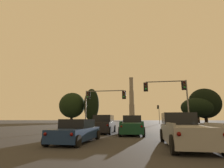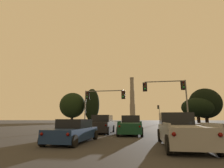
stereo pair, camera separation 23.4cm
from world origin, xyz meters
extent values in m
cube|color=gray|center=(3.20, 9.80, 0.66)|extent=(2.06, 5.42, 0.88)
cube|color=black|center=(3.22, 11.55, 1.46)|extent=(1.86, 1.82, 0.72)
cube|color=gray|center=(2.25, 8.42, 1.18)|extent=(0.13, 2.43, 0.16)
cube|color=gray|center=(4.13, 8.40, 1.18)|extent=(0.13, 2.43, 0.16)
cylinder|color=black|center=(2.25, 12.01, 0.40)|extent=(0.23, 0.80, 0.80)
cylinder|color=black|center=(4.21, 11.99, 0.40)|extent=(0.23, 0.80, 0.80)
cylinder|color=black|center=(2.20, 7.61, 0.40)|extent=(0.23, 0.80, 0.80)
sphere|color=#500705|center=(2.36, 7.09, 0.85)|extent=(0.17, 0.17, 0.17)
cube|color=#0F3823|center=(0.03, 16.99, 0.66)|extent=(2.20, 5.47, 0.88)
cube|color=black|center=(-0.04, 18.74, 1.46)|extent=(1.91, 1.87, 0.72)
cube|color=#0F3823|center=(-0.86, 15.57, 1.18)|extent=(0.19, 2.43, 0.16)
cube|color=#0F3823|center=(1.02, 15.64, 1.18)|extent=(0.19, 2.43, 0.16)
cylinder|color=black|center=(-1.04, 19.15, 0.40)|extent=(0.25, 0.81, 0.80)
cylinder|color=black|center=(0.92, 19.22, 0.40)|extent=(0.25, 0.81, 0.80)
cylinder|color=black|center=(-0.87, 14.75, 0.40)|extent=(0.25, 0.81, 0.80)
cylinder|color=black|center=(1.09, 14.83, 0.40)|extent=(0.25, 0.81, 0.80)
sphere|color=#500705|center=(-0.69, 14.24, 0.85)|extent=(0.17, 0.17, 0.17)
sphere|color=#500705|center=(0.95, 14.30, 0.85)|extent=(0.17, 0.17, 0.17)
cube|color=black|center=(-3.00, 18.18, 0.68)|extent=(2.07, 4.86, 0.95)
cube|color=black|center=(-3.00, 18.30, 1.51)|extent=(1.87, 2.85, 0.70)
cylinder|color=black|center=(-3.99, 20.08, 0.38)|extent=(0.24, 0.77, 0.76)
cylinder|color=black|center=(-2.12, 20.13, 0.38)|extent=(0.24, 0.77, 0.76)
cylinder|color=black|center=(-3.88, 16.23, 0.38)|extent=(0.24, 0.77, 0.76)
cylinder|color=black|center=(-2.00, 16.29, 0.38)|extent=(0.24, 0.77, 0.76)
sphere|color=#500705|center=(-3.70, 15.74, 0.89)|extent=(0.17, 0.17, 0.17)
sphere|color=#500705|center=(-2.14, 15.79, 0.89)|extent=(0.17, 0.17, 0.17)
cube|color=navy|center=(-3.15, 10.62, 0.53)|extent=(1.92, 4.65, 0.70)
cube|color=black|center=(-3.14, 10.85, 1.15)|extent=(1.68, 2.24, 0.55)
cylinder|color=black|center=(-3.98, 12.54, 0.32)|extent=(0.24, 0.65, 0.64)
cylinder|color=black|center=(-2.22, 12.49, 0.32)|extent=(0.24, 0.65, 0.64)
cylinder|color=black|center=(-4.08, 8.74, 0.32)|extent=(0.24, 0.65, 0.64)
cylinder|color=black|center=(-2.32, 8.70, 0.32)|extent=(0.24, 0.65, 0.64)
sphere|color=#500705|center=(-3.93, 8.32, 0.68)|extent=(0.17, 0.17, 0.17)
sphere|color=#500705|center=(-2.49, 8.28, 0.68)|extent=(0.17, 0.17, 0.17)
cylinder|color=slate|center=(6.90, 61.67, 3.12)|extent=(0.18, 0.18, 6.24)
cylinder|color=black|center=(6.90, 61.67, 0.05)|extent=(0.40, 0.40, 0.10)
cube|color=black|center=(6.61, 61.67, 5.57)|extent=(0.34, 0.34, 1.04)
cube|color=black|center=(6.61, 61.85, 5.57)|extent=(0.58, 0.03, 1.25)
sphere|color=#320504|center=(6.61, 61.48, 5.90)|extent=(0.22, 0.22, 0.22)
sphere|color=#352604|center=(6.61, 61.48, 5.57)|extent=(0.22, 0.22, 0.22)
sphere|color=green|center=(6.61, 61.48, 5.25)|extent=(0.22, 0.22, 0.22)
cylinder|color=slate|center=(6.84, 23.34, 3.24)|extent=(0.18, 0.18, 6.47)
cylinder|color=black|center=(6.84, 23.34, 0.05)|extent=(0.40, 0.40, 0.10)
cube|color=black|center=(6.55, 23.34, 5.80)|extent=(0.34, 0.34, 1.04)
cube|color=black|center=(6.55, 23.52, 5.80)|extent=(0.58, 0.03, 1.25)
sphere|color=#320504|center=(6.55, 23.15, 6.12)|extent=(0.22, 0.22, 0.22)
sphere|color=#352604|center=(6.55, 23.15, 5.80)|extent=(0.22, 0.22, 0.22)
sphere|color=green|center=(6.55, 23.15, 5.48)|extent=(0.22, 0.22, 0.22)
cylinder|color=slate|center=(4.25, 23.34, 6.37)|extent=(5.20, 0.14, 0.14)
sphere|color=slate|center=(6.84, 23.34, 6.37)|extent=(0.18, 0.18, 0.18)
cube|color=black|center=(1.65, 23.34, 5.73)|extent=(0.34, 0.34, 1.04)
cube|color=black|center=(1.65, 23.52, 5.73)|extent=(0.58, 0.03, 1.25)
sphere|color=#320504|center=(1.65, 23.15, 6.05)|extent=(0.22, 0.22, 0.22)
sphere|color=#352604|center=(1.65, 23.15, 5.73)|extent=(0.22, 0.22, 0.22)
sphere|color=green|center=(1.65, 23.15, 5.41)|extent=(0.22, 0.22, 0.22)
cylinder|color=slate|center=(-7.28, 25.22, 2.86)|extent=(0.18, 0.18, 5.73)
cylinder|color=black|center=(-7.28, 25.22, 0.05)|extent=(0.40, 0.40, 0.10)
cube|color=black|center=(-6.99, 25.22, 5.06)|extent=(0.34, 0.34, 1.04)
cube|color=black|center=(-6.99, 25.40, 5.06)|extent=(0.58, 0.03, 1.25)
sphere|color=#320504|center=(-6.99, 25.03, 5.38)|extent=(0.22, 0.22, 0.22)
sphere|color=#352604|center=(-6.99, 25.03, 5.06)|extent=(0.22, 0.22, 0.22)
sphere|color=green|center=(-6.99, 25.03, 4.73)|extent=(0.22, 0.22, 0.22)
cylinder|color=slate|center=(-4.39, 25.22, 5.63)|extent=(5.77, 0.14, 0.14)
sphere|color=slate|center=(-7.28, 25.22, 5.63)|extent=(0.18, 0.18, 0.18)
cube|color=black|center=(-1.50, 25.22, 4.99)|extent=(0.34, 0.34, 1.04)
cube|color=black|center=(-1.50, 25.40, 4.99)|extent=(0.58, 0.03, 1.25)
sphere|color=#320504|center=(-1.50, 25.03, 5.31)|extent=(0.22, 0.22, 0.22)
sphere|color=#352604|center=(-1.50, 25.03, 4.99)|extent=(0.22, 0.22, 0.22)
sphere|color=green|center=(-1.50, 25.03, 4.66)|extent=(0.22, 0.22, 0.22)
cylinder|color=slate|center=(-8.03, 169.77, 1.27)|extent=(8.17, 8.17, 2.53)
cylinder|color=gray|center=(-8.03, 169.77, 9.15)|extent=(5.11, 5.11, 13.24)
cylinder|color=gray|center=(-8.03, 169.77, 22.39)|extent=(4.39, 4.39, 13.24)
cylinder|color=gray|center=(-8.03, 169.77, 35.63)|extent=(3.68, 3.68, 13.24)
cylinder|color=gray|center=(-8.03, 169.77, 41.90)|extent=(4.12, 4.12, 0.70)
cylinder|color=black|center=(27.87, 80.35, 1.73)|extent=(1.32, 1.32, 3.45)
ellipsoid|color=black|center=(27.87, 80.35, 8.22)|extent=(13.21, 11.89, 12.73)
cylinder|color=black|center=(-21.96, 78.83, 1.28)|extent=(0.71, 0.71, 2.55)
ellipsoid|color=black|center=(-21.96, 78.83, 8.15)|extent=(7.09, 6.38, 14.94)
cylinder|color=black|center=(-32.23, 80.60, 1.82)|extent=(1.25, 1.25, 3.64)
ellipsoid|color=black|center=(-32.23, 80.60, 8.19)|extent=(12.46, 11.22, 12.13)
cylinder|color=black|center=(23.92, 77.91, 1.67)|extent=(1.29, 1.29, 3.33)
ellipsoid|color=black|center=(23.92, 77.91, 6.33)|extent=(12.86, 11.57, 8.00)
camera|label=1|loc=(0.95, -0.21, 1.41)|focal=28.00mm
camera|label=2|loc=(1.19, -0.18, 1.41)|focal=28.00mm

